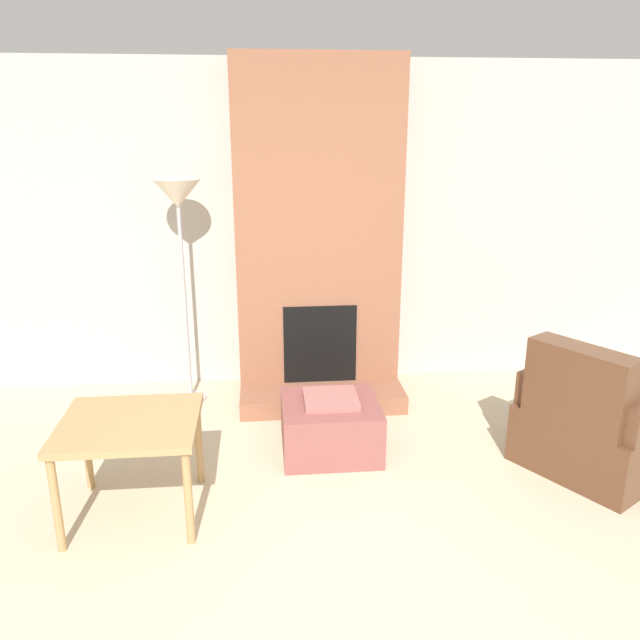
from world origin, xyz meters
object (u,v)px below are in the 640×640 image
at_px(armchair, 594,428).
at_px(floor_lamp_left, 178,208).
at_px(side_table, 130,432).
at_px(ottoman, 330,425).

relative_size(armchair, floor_lamp_left, 0.65).
height_order(armchair, side_table, armchair).
height_order(armchair, floor_lamp_left, floor_lamp_left).
xyz_separation_m(ottoman, side_table, (-1.17, -0.61, 0.32)).
distance_m(ottoman, armchair, 1.68).
distance_m(ottoman, side_table, 1.36).
xyz_separation_m(ottoman, armchair, (1.64, -0.37, 0.09)).
bearing_deg(armchair, ottoman, 45.09).
distance_m(armchair, floor_lamp_left, 3.21).
bearing_deg(side_table, ottoman, 27.41).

